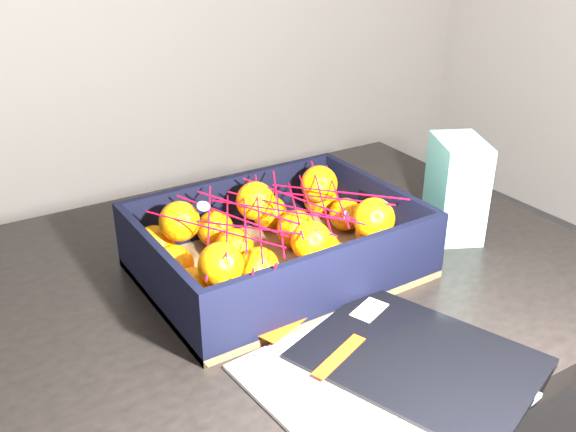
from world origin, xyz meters
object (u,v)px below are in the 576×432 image
magazine_stack (390,375)px  retail_carton (456,188)px  produce_crate (278,253)px  table (237,335)px

magazine_stack → retail_carton: bearing=34.8°
magazine_stack → produce_crate: bearing=85.7°
produce_crate → retail_carton: bearing=-9.4°
table → magazine_stack: bearing=-80.2°
magazine_stack → produce_crate: (0.02, 0.30, 0.02)m
table → produce_crate: (0.08, -0.01, 0.13)m
table → retail_carton: size_ratio=7.03×
magazine_stack → retail_carton: 0.44m
produce_crate → retail_carton: 0.34m
produce_crate → magazine_stack: bearing=-94.3°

